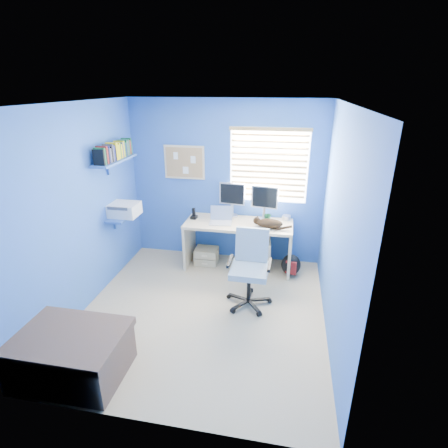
% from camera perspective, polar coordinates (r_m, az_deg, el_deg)
% --- Properties ---
extents(floor, '(3.00, 3.20, 0.00)m').
position_cam_1_polar(floor, '(4.56, -3.47, -14.07)').
color(floor, tan).
rests_on(floor, ground).
extents(ceiling, '(3.00, 3.20, 0.00)m').
position_cam_1_polar(ceiling, '(3.70, -4.39, 19.08)').
color(ceiling, white).
rests_on(ceiling, wall_back).
extents(wall_back, '(3.00, 0.01, 2.50)m').
position_cam_1_polar(wall_back, '(5.45, 0.30, 6.72)').
color(wall_back, '#3466B0').
rests_on(wall_back, ground).
extents(wall_front, '(3.00, 0.01, 2.50)m').
position_cam_1_polar(wall_front, '(2.61, -12.73, -11.87)').
color(wall_front, '#3466B0').
rests_on(wall_front, ground).
extents(wall_left, '(0.01, 3.20, 2.50)m').
position_cam_1_polar(wall_left, '(4.56, -22.47, 1.93)').
color(wall_left, '#3466B0').
rests_on(wall_left, ground).
extents(wall_right, '(0.01, 3.20, 2.50)m').
position_cam_1_polar(wall_right, '(3.89, 18.08, -0.79)').
color(wall_right, '#3466B0').
rests_on(wall_right, ground).
extents(desk, '(1.61, 0.65, 0.74)m').
position_cam_1_polar(desk, '(5.40, 2.35, -3.44)').
color(desk, '#C4AE89').
rests_on(desk, floor).
extents(laptop, '(0.35, 0.29, 0.22)m').
position_cam_1_polar(laptop, '(5.19, -0.56, 1.27)').
color(laptop, silver).
rests_on(laptop, desk).
extents(monitor_left, '(0.41, 0.16, 0.54)m').
position_cam_1_polar(monitor_left, '(5.42, 1.35, 3.99)').
color(monitor_left, silver).
rests_on(monitor_left, desk).
extents(monitor_right, '(0.41, 0.18, 0.54)m').
position_cam_1_polar(monitor_right, '(5.29, 6.62, 3.39)').
color(monitor_right, silver).
rests_on(monitor_right, desk).
extents(phone, '(0.10, 0.12, 0.17)m').
position_cam_1_polar(phone, '(5.40, -4.96, 1.75)').
color(phone, black).
rests_on(phone, desk).
extents(mug, '(0.10, 0.09, 0.10)m').
position_cam_1_polar(mug, '(5.33, 7.10, 0.99)').
color(mug, '#175A2E').
rests_on(mug, desk).
extents(cd_spindle, '(0.13, 0.13, 0.07)m').
position_cam_1_polar(cd_spindle, '(5.43, 10.16, 1.03)').
color(cd_spindle, silver).
rests_on(cd_spindle, desk).
extents(cat, '(0.41, 0.29, 0.13)m').
position_cam_1_polar(cat, '(5.08, 7.46, 0.09)').
color(cat, black).
rests_on(cat, desk).
extents(tower_pc, '(0.23, 0.46, 0.45)m').
position_cam_1_polar(tower_pc, '(5.52, 6.50, -4.65)').
color(tower_pc, beige).
rests_on(tower_pc, floor).
extents(drawer_boxes, '(0.35, 0.28, 0.27)m').
position_cam_1_polar(drawer_boxes, '(5.58, -2.86, -5.21)').
color(drawer_boxes, tan).
rests_on(drawer_boxes, floor).
extents(yellow_book, '(0.03, 0.17, 0.24)m').
position_cam_1_polar(yellow_book, '(5.40, 4.79, -6.47)').
color(yellow_book, yellow).
rests_on(yellow_book, floor).
extents(backpack, '(0.34, 0.30, 0.34)m').
position_cam_1_polar(backpack, '(5.34, 10.88, -6.56)').
color(backpack, black).
rests_on(backpack, floor).
extents(bed_corner, '(0.99, 0.71, 0.48)m').
position_cam_1_polar(bed_corner, '(3.91, -23.56, -18.92)').
color(bed_corner, brown).
rests_on(bed_corner, floor).
extents(office_chair, '(0.58, 0.58, 0.98)m').
position_cam_1_polar(office_chair, '(4.55, 4.18, -8.73)').
color(office_chair, black).
rests_on(office_chair, floor).
extents(window_blinds, '(1.15, 0.05, 1.10)m').
position_cam_1_polar(window_blinds, '(5.27, 7.30, 9.38)').
color(window_blinds, white).
rests_on(window_blinds, ground).
extents(corkboard, '(0.64, 0.02, 0.52)m').
position_cam_1_polar(corkboard, '(5.51, -6.50, 9.96)').
color(corkboard, '#C4AE89').
rests_on(corkboard, ground).
extents(wall_shelves, '(0.42, 0.90, 1.05)m').
position_cam_1_polar(wall_shelves, '(5.05, -16.90, 6.70)').
color(wall_shelves, '#325BA7').
rests_on(wall_shelves, ground).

